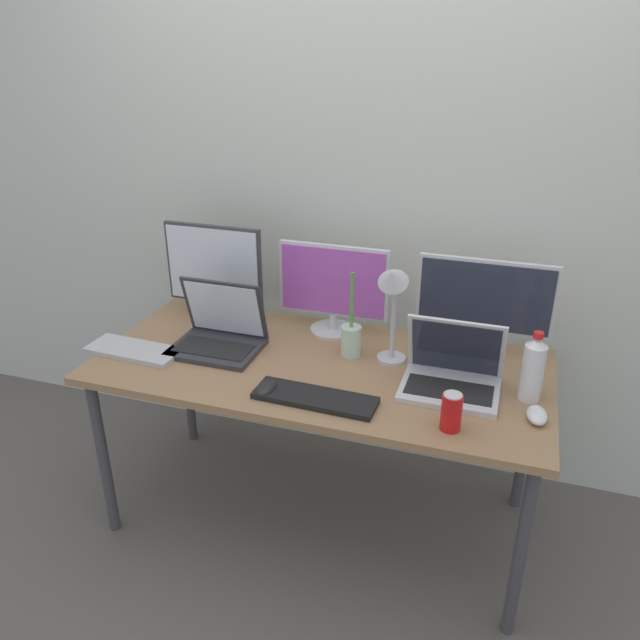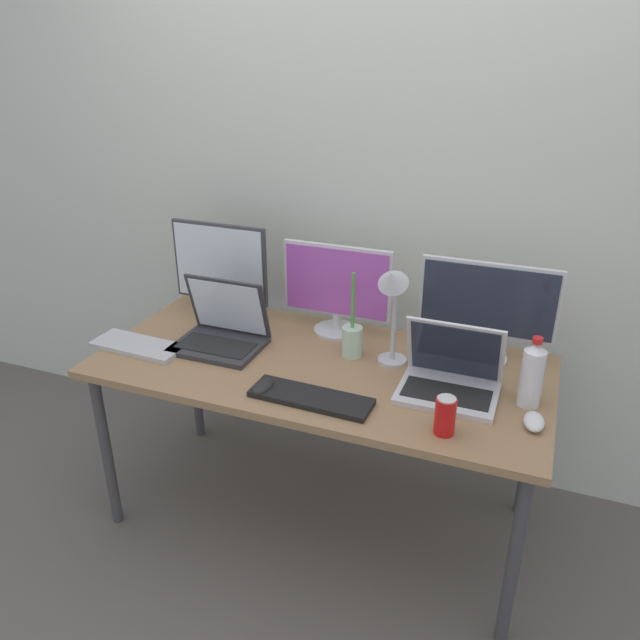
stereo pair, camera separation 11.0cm
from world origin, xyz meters
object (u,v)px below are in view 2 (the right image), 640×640
Objects in this scene: soda_can_near_keyboard at (445,416)px; bamboo_vase at (352,339)px; laptop_silver at (222,331)px; desk_lamp at (392,298)px; monitor_center at (337,287)px; monitor_left at (220,270)px; water_bottle at (532,374)px; mouse_by_keyboard at (534,422)px; monitor_right at (487,307)px; keyboard_aux at (138,346)px; keyboard_main at (311,398)px; mouse_by_laptop at (263,387)px; work_desk at (320,377)px; laptop_secondary at (450,377)px.

bamboo_vase reaches higher than soda_can_near_keyboard.
laptop_silver is 0.81× the size of desk_lamp.
desk_lamp is (0.29, -0.22, 0.08)m from monitor_center.
laptop_silver is (0.13, -0.25, -0.15)m from monitor_left.
mouse_by_keyboard is at bearing -77.99° from water_bottle.
monitor_right is 1.35m from keyboard_aux.
mouse_by_keyboard is 0.16m from water_bottle.
monitor_center is at bearing 134.96° from soda_can_near_keyboard.
monitor_left is at bearing 142.58° from keyboard_main.
monitor_left is 1.34m from water_bottle.
mouse_by_laptop is 0.55m from desk_lamp.
soda_can_near_keyboard is at bearing -131.16° from water_bottle.
desk_lamp is (0.36, 0.33, 0.26)m from mouse_by_laptop.
soda_can_near_keyboard reaches higher than mouse_by_keyboard.
monitor_right is 0.49m from mouse_by_keyboard.
work_desk is 0.38m from monitor_center.
laptop_silver is 0.41m from mouse_by_laptop.
monitor_right is 1.48× the size of laptop_silver.
work_desk is at bearing -132.00° from bamboo_vase.
mouse_by_keyboard is 0.86× the size of soda_can_near_keyboard.
monitor_left is 1.27× the size of bamboo_vase.
work_desk is at bearing 163.46° from mouse_by_keyboard.
keyboard_aux is at bearing -147.95° from monitor_center.
monitor_center is 0.25m from bamboo_vase.
keyboard_main is (0.07, -0.25, 0.07)m from work_desk.
mouse_by_laptop is 0.26× the size of desk_lamp.
monitor_center is (0.52, 0.03, -0.02)m from monitor_left.
mouse_by_keyboard is (0.22, -0.39, -0.20)m from monitor_right.
desk_lamp reaches higher than keyboard_main.
monitor_right is at bearing 75.92° from laptop_secondary.
water_bottle is (0.75, -0.01, 0.17)m from work_desk.
monitor_left is at bearing -179.95° from monitor_right.
water_bottle reaches higher than soda_can_near_keyboard.
keyboard_main is at bearing -79.24° from monitor_center.
keyboard_main is at bearing -120.13° from desk_lamp.
keyboard_aux is 0.89× the size of desk_lamp.
work_desk is 0.67m from monitor_left.
water_bottle reaches higher than keyboard_aux.
desk_lamp reaches higher than monitor_right.
desk_lamp is at bearing 152.38° from mouse_by_keyboard.
keyboard_main is at bearing -94.24° from bamboo_vase.
monitor_left reaches higher than keyboard_main.
laptop_secondary is 0.48m from keyboard_main.
keyboard_main is 0.73m from water_bottle.
desk_lamp is (0.25, 0.07, 0.34)m from work_desk.
laptop_secondary is (0.53, -0.31, -0.14)m from monitor_center.
monitor_left is 1.28× the size of laptop_silver.
bamboo_vase reaches higher than water_bottle.
monitor_left is 0.52m from monitor_center.
laptop_secondary reaches higher than water_bottle.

